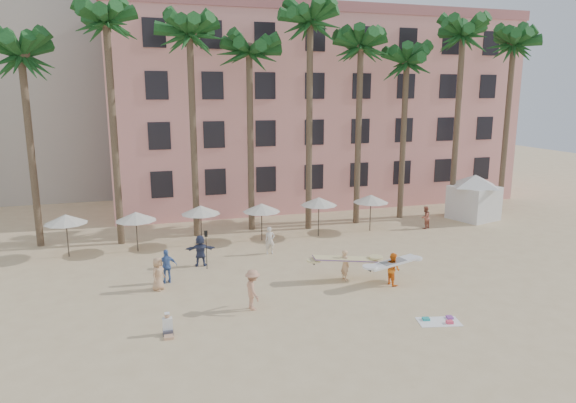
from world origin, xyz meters
The scene contains 11 objects.
ground centered at (0.00, 0.00, 0.00)m, with size 120.00×120.00×0.00m, color #D1B789.
pink_hotel centered at (7.00, 26.00, 8.00)m, with size 35.00×14.00×16.00m, color pink.
palm_row centered at (0.51, 15.00, 12.97)m, with size 44.40×5.40×16.30m.
umbrella_row centered at (-3.00, 12.50, 2.33)m, with size 22.50×2.70×2.73m.
cabana centered at (16.23, 13.42, 2.07)m, with size 5.60×5.60×3.50m.
beach_towel centered at (3.33, -1.85, 0.03)m, with size 1.98×1.37×0.14m.
carrier_yellow centered at (1.40, 4.04, 0.96)m, with size 3.44×1.21×1.66m.
carrier_white centered at (3.49, 2.72, 0.91)m, with size 3.03×1.29×1.69m.
beachgoers centered at (-3.19, 6.61, 0.89)m, with size 20.18×11.29×1.89m.
paddle centered at (-5.34, 7.89, 1.41)m, with size 0.18×0.04×2.23m.
seated_man centered at (-8.02, 0.33, 0.32)m, with size 0.41×0.71×0.93m.
Camera 1 is at (-8.98, -19.65, 9.74)m, focal length 32.00 mm.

